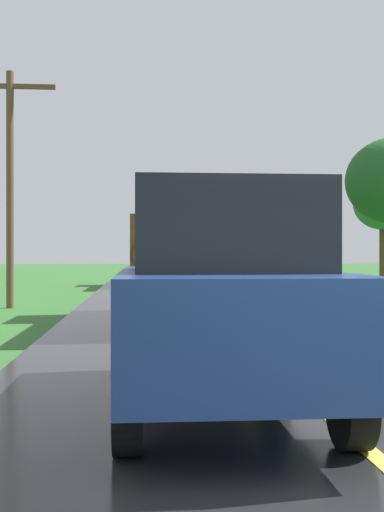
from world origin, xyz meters
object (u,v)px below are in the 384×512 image
Objects in this scene: banana_truck_near at (186,253)px; following_car at (219,296)px; banana_truck_far at (161,254)px; roadside_tree_far_left at (383,204)px; utility_pole_roadside at (10,177)px.

following_car is at bearing -92.07° from banana_truck_near.
banana_truck_near is 15.44m from banana_truck_far.
banana_truck_near is at bearing -124.60° from roadside_tree_far_left.
utility_pole_roadside is 17.67m from roadside_tree_far_left.
roadside_tree_far_left reaches higher than banana_truck_far.
utility_pole_roadside reaches higher than banana_truck_near.
following_car is (-10.07, -22.62, -2.61)m from roadside_tree_far_left.
banana_truck_far is 1.42× the size of following_car.
banana_truck_near is 0.92× the size of utility_pole_roadside.
banana_truck_far is 0.92× the size of utility_pole_roadside.
banana_truck_far is at bearing 90.23° from banana_truck_near.
utility_pole_roadside is at bearing -110.62° from banana_truck_far.
banana_truck_near is 1.42× the size of following_car.
roadside_tree_far_left is at bearing -7.40° from banana_truck_far.
banana_truck_far reaches higher than following_car.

